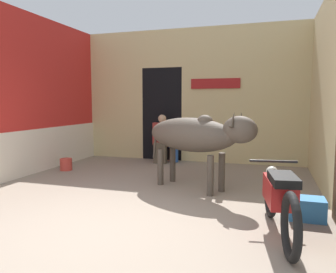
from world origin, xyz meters
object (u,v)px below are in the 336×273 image
object	(u,v)px
cow	(196,135)
motorcycle_near	(279,197)
shopkeeper_seated	(162,138)
bucket	(66,164)
crate	(307,209)
plastic_stool	(174,153)

from	to	relation	value
cow	motorcycle_near	distance (m)	2.15
cow	shopkeeper_seated	size ratio (longest dim) A/B	1.79
bucket	crate	bearing A→B (deg)	-19.64
shopkeeper_seated	bucket	bearing A→B (deg)	-138.61
plastic_stool	crate	world-z (taller)	plastic_stool
motorcycle_near	shopkeeper_seated	world-z (taller)	shopkeeper_seated
motorcycle_near	plastic_stool	xyz separation A→B (m)	(-2.40, 4.00, -0.22)
shopkeeper_seated	crate	size ratio (longest dim) A/B	2.70
cow	motorcycle_near	size ratio (longest dim) A/B	1.14
cow	crate	xyz separation A→B (m)	(1.67, -1.00, -0.79)
motorcycle_near	shopkeeper_seated	size ratio (longest dim) A/B	1.57
cow	crate	world-z (taller)	cow
shopkeeper_seated	bucket	xyz separation A→B (m)	(-1.72, -1.51, -0.48)
plastic_stool	crate	xyz separation A→B (m)	(2.76, -3.37, -0.08)
motorcycle_near	crate	distance (m)	0.78
plastic_stool	bucket	world-z (taller)	plastic_stool
shopkeeper_seated	plastic_stool	xyz separation A→B (m)	(0.28, 0.16, -0.40)
cow	plastic_stool	bearing A→B (deg)	114.63
motorcycle_near	bucket	distance (m)	4.98
motorcycle_near	cow	bearing A→B (deg)	128.87
cow	plastic_stool	xyz separation A→B (m)	(-1.08, 2.37, -0.72)
cow	plastic_stool	world-z (taller)	cow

